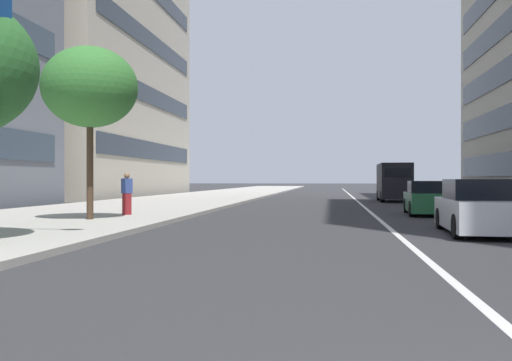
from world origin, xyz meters
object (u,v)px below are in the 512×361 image
car_far_down_avenue (480,208)px  delivery_van_ahead (394,181)px  street_tree_mid_sidewalk (90,88)px  car_lead_in_lane (431,199)px  pedestrian_on_plaza (127,194)px

car_far_down_avenue → delivery_van_ahead: 22.83m
street_tree_mid_sidewalk → car_lead_in_lane: bearing=-62.3°
pedestrian_on_plaza → street_tree_mid_sidewalk: bearing=-34.2°
car_far_down_avenue → car_lead_in_lane: (8.27, -0.11, -0.04)m
car_far_down_avenue → street_tree_mid_sidewalk: 12.61m
car_lead_in_lane → pedestrian_on_plaza: bearing=110.9°
car_far_down_avenue → delivery_van_ahead: (22.82, -0.19, 0.65)m
car_lead_in_lane → street_tree_mid_sidewalk: 14.05m
car_lead_in_lane → pedestrian_on_plaza: (-3.79, 11.62, 0.28)m
car_far_down_avenue → pedestrian_on_plaza: size_ratio=2.85×
street_tree_mid_sidewalk → pedestrian_on_plaza: 4.36m
car_far_down_avenue → delivery_van_ahead: size_ratio=0.82×
delivery_van_ahead → car_lead_in_lane: bearing=-179.3°
street_tree_mid_sidewalk → pedestrian_on_plaza: bearing=-7.9°
delivery_van_ahead → street_tree_mid_sidewalk: size_ratio=0.95×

